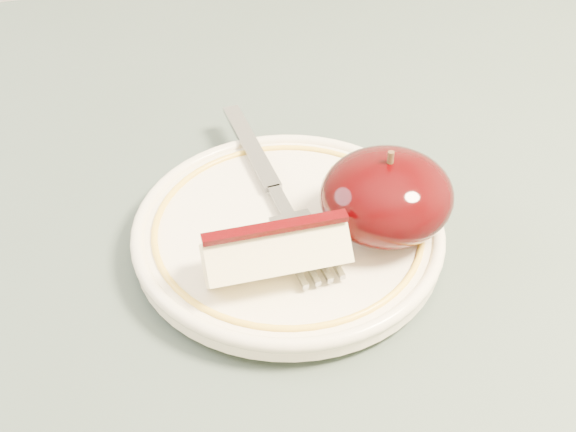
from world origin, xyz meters
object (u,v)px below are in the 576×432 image
object	(u,v)px
table	(229,382)
apple_half	(387,196)
plate	(288,232)
fork	(274,190)

from	to	relation	value
table	apple_half	distance (m)	0.17
plate	fork	xyz separation A→B (m)	(0.00, 0.03, 0.01)
plate	apple_half	size ratio (longest dim) A/B	2.39
apple_half	fork	bearing A→B (deg)	138.28
apple_half	table	bearing A→B (deg)	-174.24
plate	fork	distance (m)	0.04
table	apple_half	xyz separation A→B (m)	(0.11, 0.01, 0.13)
table	plate	bearing A→B (deg)	29.11
table	plate	xyz separation A→B (m)	(0.05, 0.03, 0.10)
table	plate	distance (m)	0.12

